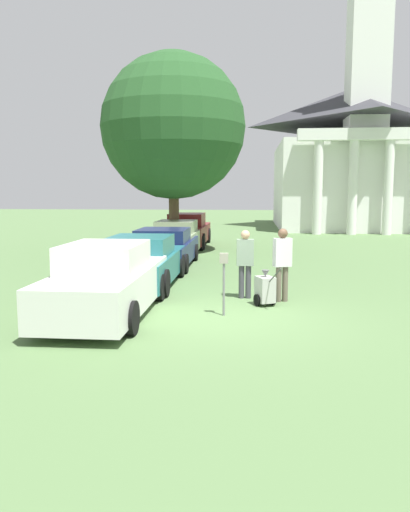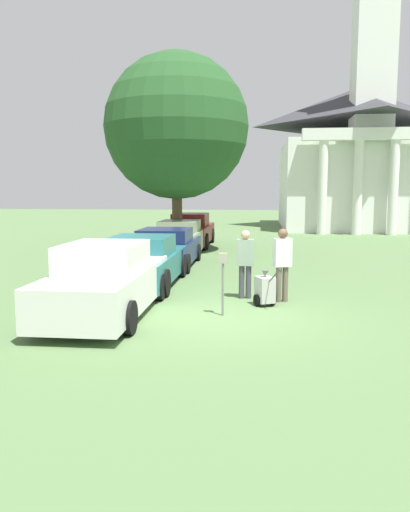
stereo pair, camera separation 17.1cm
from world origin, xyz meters
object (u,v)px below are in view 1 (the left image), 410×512
object	(u,v)px
parked_car_maroon	(187,231)
parking_meter	(224,272)
parked_car_sage	(177,239)
parked_car_navy	(164,249)
parked_car_teal	(141,262)
equipment_cart	(265,289)
person_worker	(245,260)
church	(352,147)
parked_car_white	(107,282)
person_supervisor	(282,260)

from	to	relation	value
parked_car_maroon	parking_meter	distance (m)	13.81
parked_car_sage	parked_car_maroon	world-z (taller)	parked_car_maroon
parked_car_navy	parked_car_sage	distance (m)	3.23
parked_car_teal	equipment_cart	distance (m)	4.06
person_worker	church	bearing A→B (deg)	-109.19
parked_car_teal	parked_car_sage	world-z (taller)	parked_car_sage
parking_meter	parked_car_maroon	bearing A→B (deg)	100.46
parked_car_white	parked_car_navy	world-z (taller)	parked_car_white
person_worker	church	xyz separation A→B (m)	(7.36, 25.21, 4.82)
parked_car_sage	parked_car_maroon	size ratio (longest dim) A/B	0.97
equipment_cart	parking_meter	bearing A→B (deg)	-156.06
parked_car_teal	person_supervisor	world-z (taller)	person_supervisor
parked_car_white	equipment_cart	distance (m)	3.65
parked_car_maroon	church	distance (m)	17.67
person_supervisor	parking_meter	bearing A→B (deg)	29.48
parked_car_teal	church	bearing A→B (deg)	66.53
parked_car_navy	parked_car_maroon	bearing A→B (deg)	89.92
parked_car_navy	parked_car_sage	size ratio (longest dim) A/B	0.99
parking_meter	person_supervisor	world-z (taller)	person_supervisor
parked_car_sage	parking_meter	xyz separation A→B (m)	(2.51, -10.12, 0.27)
person_supervisor	parked_car_maroon	bearing A→B (deg)	-91.43
person_worker	person_supervisor	bearing A→B (deg)	158.64
parked_car_sage	church	world-z (taller)	church
parked_car_navy	parked_car_sage	bearing A→B (deg)	89.92
parking_meter	parked_car_navy	bearing A→B (deg)	110.02
person_worker	church	size ratio (longest dim) A/B	0.07
person_supervisor	parked_car_sage	bearing A→B (deg)	-85.03
person_supervisor	parked_car_teal	bearing A→B (deg)	-43.00
parked_car_teal	church	size ratio (longest dim) A/B	0.19
parked_car_teal	parking_meter	world-z (taller)	parked_car_teal
parked_car_teal	person_worker	xyz separation A→B (m)	(2.94, -1.40, 0.31)
parked_car_white	parked_car_maroon	distance (m)	13.77
parking_meter	parked_car_white	bearing A→B (deg)	-175.75
parked_car_white	equipment_cart	world-z (taller)	parked_car_white
parking_meter	church	xyz separation A→B (m)	(7.79, 27.02, 4.85)
parked_car_white	parked_car_sage	distance (m)	10.31
parked_car_maroon	person_supervisor	world-z (taller)	person_supervisor
parked_car_teal	parked_car_maroon	world-z (taller)	parked_car_maroon
parking_meter	person_supervisor	size ratio (longest dim) A/B	0.76
parked_car_navy	parked_car_maroon	size ratio (longest dim) A/B	0.97
equipment_cart	church	world-z (taller)	church
person_worker	parked_car_teal	bearing A→B (deg)	-28.45
equipment_cart	person_supervisor	bearing A→B (deg)	23.63
parked_car_white	parked_car_teal	xyz separation A→B (m)	(0.00, 3.40, -0.06)
parked_car_sage	church	bearing A→B (deg)	58.57
person_supervisor	parked_car_white	bearing A→B (deg)	4.74
parked_car_white	parked_car_teal	bearing A→B (deg)	89.92
person_supervisor	person_worker	bearing A→B (deg)	-37.51
parked_car_navy	person_supervisor	xyz separation A→B (m)	(3.84, -5.38, 0.39)
parked_car_white	equipment_cart	size ratio (longest dim) A/B	4.81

